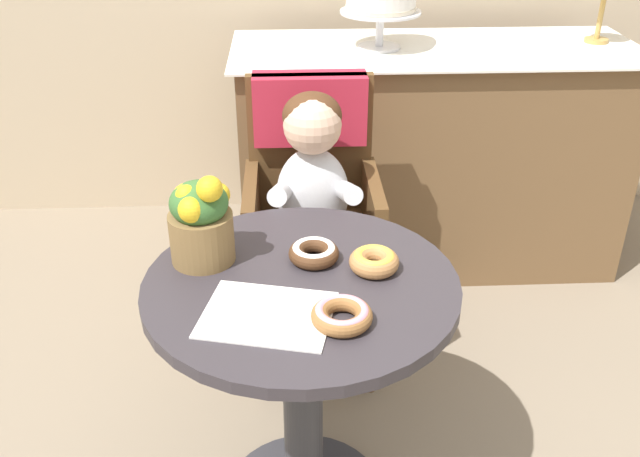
{
  "coord_description": "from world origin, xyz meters",
  "views": [
    {
      "loc": [
        -0.02,
        -1.33,
        1.6
      ],
      "look_at": [
        0.05,
        0.15,
        0.77
      ],
      "focal_mm": 39.61,
      "sensor_mm": 36.0,
      "label": 1
    }
  ],
  "objects_px": {
    "seated_child": "(313,190)",
    "donut_mid": "(374,261)",
    "flower_vase": "(201,217)",
    "donut_front": "(342,314)",
    "wicker_chair": "(311,179)",
    "donut_side": "(314,252)",
    "cafe_table": "(302,354)"
  },
  "relations": [
    {
      "from": "cafe_table",
      "to": "seated_child",
      "type": "height_order",
      "value": "seated_child"
    },
    {
      "from": "seated_child",
      "to": "flower_vase",
      "type": "relative_size",
      "value": 3.12
    },
    {
      "from": "donut_mid",
      "to": "donut_side",
      "type": "height_order",
      "value": "donut_mid"
    },
    {
      "from": "cafe_table",
      "to": "wicker_chair",
      "type": "xyz_separation_m",
      "value": [
        0.05,
        0.71,
        0.13
      ]
    },
    {
      "from": "seated_child",
      "to": "flower_vase",
      "type": "xyz_separation_m",
      "value": [
        -0.28,
        -0.45,
        0.15
      ]
    },
    {
      "from": "cafe_table",
      "to": "donut_front",
      "type": "distance_m",
      "value": 0.29
    },
    {
      "from": "cafe_table",
      "to": "flower_vase",
      "type": "height_order",
      "value": "flower_vase"
    },
    {
      "from": "seated_child",
      "to": "donut_side",
      "type": "height_order",
      "value": "seated_child"
    },
    {
      "from": "cafe_table",
      "to": "seated_child",
      "type": "distance_m",
      "value": 0.58
    },
    {
      "from": "seated_child",
      "to": "donut_mid",
      "type": "bearing_deg",
      "value": -76.91
    },
    {
      "from": "donut_front",
      "to": "donut_side",
      "type": "relative_size",
      "value": 1.07
    },
    {
      "from": "flower_vase",
      "to": "donut_side",
      "type": "bearing_deg",
      "value": -3.61
    },
    {
      "from": "flower_vase",
      "to": "cafe_table",
      "type": "bearing_deg",
      "value": -24.4
    },
    {
      "from": "wicker_chair",
      "to": "donut_front",
      "type": "distance_m",
      "value": 0.88
    },
    {
      "from": "wicker_chair",
      "to": "donut_mid",
      "type": "xyz_separation_m",
      "value": [
        0.12,
        -0.67,
        0.1
      ]
    },
    {
      "from": "cafe_table",
      "to": "donut_front",
      "type": "height_order",
      "value": "donut_front"
    },
    {
      "from": "wicker_chair",
      "to": "donut_mid",
      "type": "bearing_deg",
      "value": -86.5
    },
    {
      "from": "wicker_chair",
      "to": "seated_child",
      "type": "bearing_deg",
      "value": -96.63
    },
    {
      "from": "cafe_table",
      "to": "donut_front",
      "type": "relative_size",
      "value": 5.63
    },
    {
      "from": "donut_front",
      "to": "donut_mid",
      "type": "bearing_deg",
      "value": 65.83
    },
    {
      "from": "wicker_chair",
      "to": "donut_front",
      "type": "height_order",
      "value": "wicker_chair"
    },
    {
      "from": "donut_mid",
      "to": "flower_vase",
      "type": "distance_m",
      "value": 0.41
    },
    {
      "from": "donut_front",
      "to": "donut_mid",
      "type": "height_order",
      "value": "donut_mid"
    },
    {
      "from": "donut_side",
      "to": "flower_vase",
      "type": "distance_m",
      "value": 0.28
    },
    {
      "from": "cafe_table",
      "to": "wicker_chair",
      "type": "height_order",
      "value": "wicker_chair"
    },
    {
      "from": "donut_side",
      "to": "flower_vase",
      "type": "relative_size",
      "value": 0.51
    },
    {
      "from": "wicker_chair",
      "to": "donut_front",
      "type": "relative_size",
      "value": 7.45
    },
    {
      "from": "seated_child",
      "to": "donut_mid",
      "type": "xyz_separation_m",
      "value": [
        0.12,
        -0.52,
        0.07
      ]
    },
    {
      "from": "donut_mid",
      "to": "donut_side",
      "type": "distance_m",
      "value": 0.15
    },
    {
      "from": "seated_child",
      "to": "wicker_chair",
      "type": "bearing_deg",
      "value": 90.0
    },
    {
      "from": "donut_front",
      "to": "flower_vase",
      "type": "distance_m",
      "value": 0.42
    },
    {
      "from": "donut_front",
      "to": "flower_vase",
      "type": "xyz_separation_m",
      "value": [
        -0.31,
        0.27,
        0.09
      ]
    }
  ]
}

